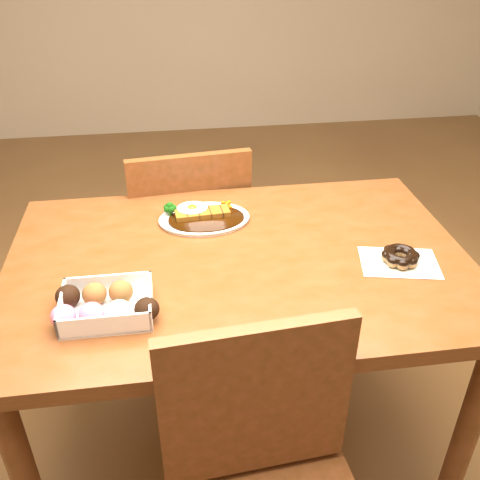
{
  "coord_description": "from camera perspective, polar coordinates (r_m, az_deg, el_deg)",
  "views": [
    {
      "loc": [
        -0.16,
        -1.15,
        1.53
      ],
      "look_at": [
        0.0,
        -0.01,
        0.81
      ],
      "focal_mm": 40.0,
      "sensor_mm": 36.0,
      "label": 1
    }
  ],
  "objects": [
    {
      "name": "ground",
      "position": [
        1.91,
        -0.1,
        -20.86
      ],
      "size": [
        6.0,
        6.0,
        0.0
      ],
      "primitive_type": "plane",
      "color": "brown",
      "rests_on": "ground"
    },
    {
      "name": "pon_de_ring",
      "position": [
        1.42,
        16.72,
        -1.72
      ],
      "size": [
        0.22,
        0.17,
        0.04
      ],
      "rotation": [
        0.0,
        0.0,
        -0.21
      ],
      "color": "silver",
      "rests_on": "table"
    },
    {
      "name": "table",
      "position": [
        1.45,
        -0.12,
        -5.12
      ],
      "size": [
        1.2,
        0.8,
        0.75
      ],
      "color": "#552F11",
      "rests_on": "ground"
    },
    {
      "name": "chair_far",
      "position": [
        1.98,
        -5.5,
        -0.12
      ],
      "size": [
        0.46,
        0.46,
        0.87
      ],
      "rotation": [
        0.0,
        0.0,
        3.24
      ],
      "color": "#552F11",
      "rests_on": "ground"
    },
    {
      "name": "katsu_curry_plate",
      "position": [
        1.55,
        -4.01,
        2.52
      ],
      "size": [
        0.26,
        0.19,
        0.05
      ],
      "rotation": [
        0.0,
        0.0,
        0.01
      ],
      "color": "white",
      "rests_on": "table"
    },
    {
      "name": "donut_box",
      "position": [
        1.23,
        -14.26,
        -6.66
      ],
      "size": [
        0.23,
        0.16,
        0.06
      ],
      "rotation": [
        0.0,
        0.0,
        -0.0
      ],
      "color": "white",
      "rests_on": "table"
    }
  ]
}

